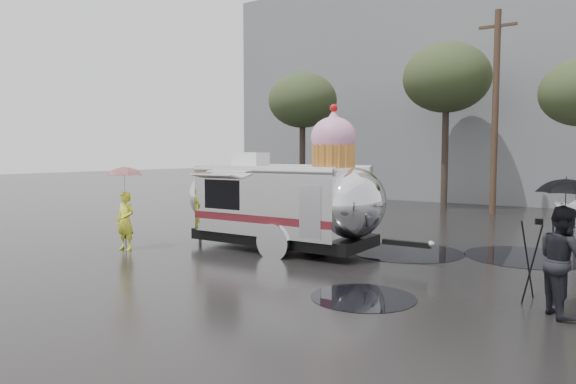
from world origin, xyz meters
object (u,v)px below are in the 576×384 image
Objects in this scene: airstream_trailer at (285,199)px; person_left at (125,221)px; tripod at (538,252)px; person_right at (563,261)px.

airstream_trailer is 4.63× the size of person_left.
airstream_trailer is 4.89× the size of tripod.
person_right is at bearing -4.64° from person_left.
person_right is at bearing -70.79° from tripod.
airstream_trailer is at bearing 29.01° from person_left.
person_left is (-3.69, -2.56, -0.61)m from airstream_trailer.
person_right is at bearing -18.45° from airstream_trailer.
tripod is at bearing -14.84° from airstream_trailer.
person_left is 0.88× the size of person_right.
tripod is at bearing -1.23° from person_left.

